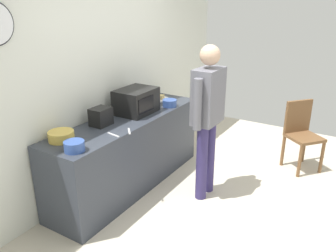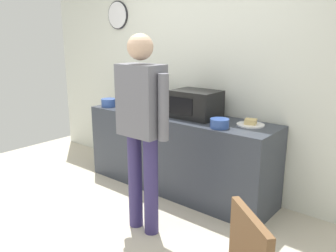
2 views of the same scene
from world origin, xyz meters
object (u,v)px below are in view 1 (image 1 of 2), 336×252
object	(u,v)px
mixing_bowl	(74,146)
salad_bowl	(61,136)
cereal_bowl	(170,103)
sandwich_plate	(160,98)
microwave	(136,101)
fork_utensil	(113,135)
person_standing	(208,112)
wooden_chair	(301,132)
spoon_utensil	(129,131)
toaster	(101,117)

from	to	relation	value
mixing_bowl	salad_bowl	bearing A→B (deg)	69.41
cereal_bowl	sandwich_plate	bearing A→B (deg)	55.50
microwave	salad_bowl	xyz separation A→B (m)	(-1.10, 0.11, -0.10)
fork_utensil	person_standing	size ratio (longest dim) A/B	0.10
cereal_bowl	person_standing	size ratio (longest dim) A/B	0.10
wooden_chair	microwave	bearing A→B (deg)	129.13
sandwich_plate	spoon_utensil	bearing A→B (deg)	-162.41
microwave	fork_utensil	bearing A→B (deg)	-162.01
microwave	person_standing	xyz separation A→B (m)	(0.08, -0.93, 0.00)
sandwich_plate	fork_utensil	distance (m)	1.38
mixing_bowl	wooden_chair	xyz separation A→B (m)	(2.62, -1.54, -0.42)
toaster	person_standing	size ratio (longest dim) A/B	0.12
fork_utensil	person_standing	world-z (taller)	person_standing
sandwich_plate	toaster	world-z (taller)	toaster
salad_bowl	spoon_utensil	distance (m)	0.70
person_standing	fork_utensil	bearing A→B (deg)	139.11
microwave	person_standing	bearing A→B (deg)	-85.29
fork_utensil	wooden_chair	world-z (taller)	wooden_chair
toaster	fork_utensil	world-z (taller)	toaster
salad_bowl	person_standing	xyz separation A→B (m)	(1.18, -1.04, 0.10)
microwave	fork_utensil	world-z (taller)	microwave
salad_bowl	wooden_chair	xyz separation A→B (m)	(2.51, -1.84, -0.42)
spoon_utensil	toaster	bearing A→B (deg)	90.96
cereal_bowl	toaster	world-z (taller)	toaster
salad_bowl	cereal_bowl	xyz separation A→B (m)	(1.54, -0.33, -0.00)
spoon_utensil	wooden_chair	world-z (taller)	wooden_chair
person_standing	wooden_chair	size ratio (longest dim) A/B	1.90
person_standing	microwave	bearing A→B (deg)	94.71
spoon_utensil	cereal_bowl	bearing A→B (deg)	5.61
sandwich_plate	person_standing	size ratio (longest dim) A/B	0.15
mixing_bowl	spoon_utensil	size ratio (longest dim) A/B	1.14
salad_bowl	cereal_bowl	size ratio (longest dim) A/B	1.39
person_standing	salad_bowl	bearing A→B (deg)	138.59
sandwich_plate	spoon_utensil	world-z (taller)	sandwich_plate
mixing_bowl	fork_utensil	world-z (taller)	mixing_bowl
mixing_bowl	spoon_utensil	xyz separation A→B (m)	(0.66, -0.13, -0.05)
salad_bowl	spoon_utensil	xyz separation A→B (m)	(0.55, -0.43, -0.04)
mixing_bowl	person_standing	world-z (taller)	person_standing
sandwich_plate	salad_bowl	world-z (taller)	salad_bowl
sandwich_plate	salad_bowl	xyz separation A→B (m)	(-1.73, 0.05, 0.03)
person_standing	wooden_chair	bearing A→B (deg)	-30.97
mixing_bowl	wooden_chair	size ratio (longest dim) A/B	0.21
salad_bowl	fork_utensil	distance (m)	0.52
salad_bowl	cereal_bowl	world-z (taller)	salad_bowl
cereal_bowl	salad_bowl	bearing A→B (deg)	167.94
salad_bowl	toaster	xyz separation A→B (m)	(0.54, -0.04, 0.05)
cereal_bowl	spoon_utensil	xyz separation A→B (m)	(-0.99, -0.10, -0.04)
microwave	cereal_bowl	bearing A→B (deg)	-26.30
microwave	toaster	bearing A→B (deg)	172.53
microwave	fork_utensil	distance (m)	0.77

